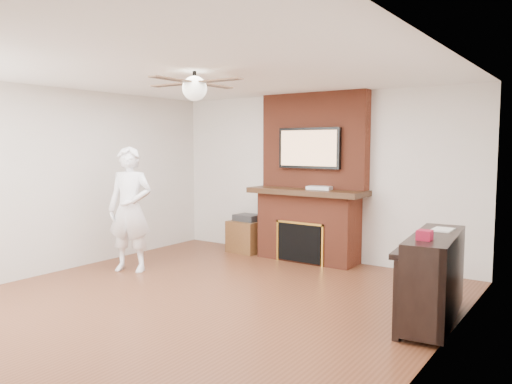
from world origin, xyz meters
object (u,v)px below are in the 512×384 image
Objects in this scene: piano at (433,276)px; fireplace at (310,194)px; side_table at (248,234)px; person at (130,209)px.

fireplace is at bearing 136.99° from piano.
side_table is (-1.10, -0.07, -0.72)m from fireplace.
fireplace is 2.62m from person.
piano is at bearing -36.73° from fireplace.
piano reaches higher than side_table.
person is (-1.70, -1.99, -0.14)m from fireplace.
fireplace is 4.13× the size of side_table.
piano is (3.98, 0.29, -0.38)m from person.
person is 1.24× the size of piano.
fireplace is at bearing 26.15° from person.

